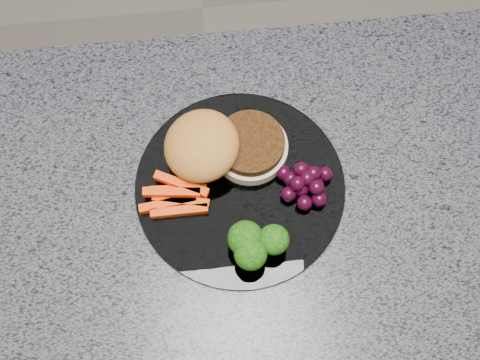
{
  "coord_description": "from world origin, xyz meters",
  "views": [
    {
      "loc": [
        -0.01,
        -0.22,
        1.67
      ],
      "look_at": [
        0.02,
        0.07,
        0.93
      ],
      "focal_mm": 50.0,
      "sensor_mm": 36.0,
      "label": 1
    }
  ],
  "objects_px": {
    "island_cabinet": "(235,314)",
    "grape_bunch": "(305,183)",
    "plate": "(240,187)",
    "burger": "(219,148)"
  },
  "relations": [
    {
      "from": "burger",
      "to": "island_cabinet",
      "type": "bearing_deg",
      "value": -108.03
    },
    {
      "from": "plate",
      "to": "grape_bunch",
      "type": "xyz_separation_m",
      "value": [
        0.08,
        -0.01,
        0.02
      ]
    },
    {
      "from": "island_cabinet",
      "to": "plate",
      "type": "relative_size",
      "value": 4.62
    },
    {
      "from": "island_cabinet",
      "to": "grape_bunch",
      "type": "distance_m",
      "value": 0.5
    },
    {
      "from": "plate",
      "to": "island_cabinet",
      "type": "bearing_deg",
      "value": -103.99
    },
    {
      "from": "plate",
      "to": "grape_bunch",
      "type": "relative_size",
      "value": 3.73
    },
    {
      "from": "island_cabinet",
      "to": "plate",
      "type": "bearing_deg",
      "value": 76.01
    },
    {
      "from": "plate",
      "to": "burger",
      "type": "bearing_deg",
      "value": 115.36
    },
    {
      "from": "plate",
      "to": "burger",
      "type": "distance_m",
      "value": 0.06
    },
    {
      "from": "island_cabinet",
      "to": "grape_bunch",
      "type": "height_order",
      "value": "grape_bunch"
    }
  ]
}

